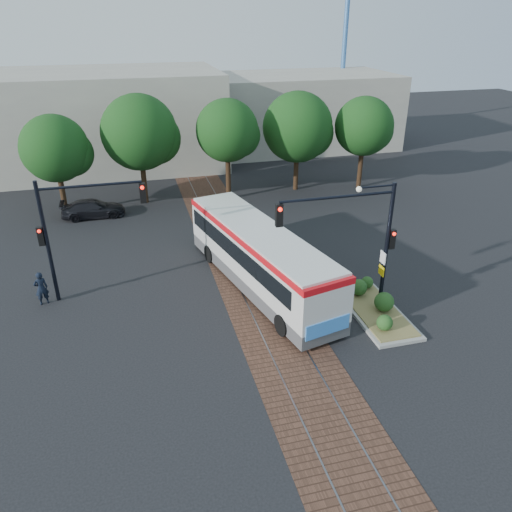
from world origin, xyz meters
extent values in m
plane|color=black|center=(0.00, 0.00, 0.00)|extent=(120.00, 120.00, 0.00)
cube|color=brown|center=(0.00, 4.00, 0.01)|extent=(3.60, 40.00, 0.01)
cube|color=slate|center=(-0.75, 4.00, 0.01)|extent=(0.06, 40.00, 0.01)
cube|color=slate|center=(0.75, 4.00, 0.01)|extent=(0.06, 40.00, 0.01)
cylinder|color=#382314|center=(-10.00, 16.00, 1.43)|extent=(0.36, 0.36, 2.86)
sphere|color=black|center=(-10.00, 16.00, 4.51)|extent=(4.40, 4.40, 4.40)
cylinder|color=#382314|center=(-4.50, 16.80, 1.56)|extent=(0.36, 0.36, 3.12)
sphere|color=black|center=(-4.50, 16.80, 5.07)|extent=(5.20, 5.20, 5.20)
cylinder|color=#382314|center=(1.50, 16.00, 1.69)|extent=(0.36, 0.36, 3.39)
sphere|color=black|center=(1.50, 16.00, 5.04)|extent=(4.40, 4.40, 4.40)
cylinder|color=#382314|center=(7.00, 16.80, 1.43)|extent=(0.36, 0.36, 2.86)
sphere|color=black|center=(7.00, 16.80, 4.81)|extent=(5.20, 5.20, 5.20)
cylinder|color=#382314|center=(12.00, 16.00, 1.56)|extent=(0.36, 0.36, 3.12)
sphere|color=black|center=(12.00, 16.00, 4.77)|extent=(4.40, 4.40, 4.40)
cube|color=#ADA899|center=(-8.00, 28.00, 4.00)|extent=(22.00, 12.00, 8.00)
cube|color=#ADA899|center=(12.00, 30.00, 3.50)|extent=(18.00, 10.00, 7.00)
cylinder|color=#3F72B2|center=(18.00, 34.00, 9.00)|extent=(0.50, 0.50, 18.00)
cube|color=#4A4A4D|center=(0.29, 2.79, 0.54)|extent=(5.02, 11.92, 0.68)
cube|color=silver|center=(0.29, 2.79, 1.80)|extent=(5.04, 11.92, 1.85)
cube|color=black|center=(0.22, 3.08, 2.09)|extent=(4.83, 10.80, 0.88)
cube|color=red|center=(0.29, 2.79, 2.87)|extent=(5.08, 11.93, 0.29)
cube|color=silver|center=(0.29, 2.79, 3.06)|extent=(4.88, 11.53, 0.14)
cube|color=black|center=(1.58, -2.75, 2.19)|extent=(1.54, 0.47, 0.88)
cube|color=#3883E0|center=(1.62, -2.91, 1.02)|extent=(2.10, 0.54, 0.68)
cube|color=orange|center=(1.74, 2.13, 1.22)|extent=(1.05, 4.28, 1.07)
cylinder|color=black|center=(0.15, -1.53, 0.49)|extent=(0.55, 1.02, 0.97)
cylinder|color=black|center=(2.33, -1.03, 0.49)|extent=(0.55, 1.02, 0.97)
cylinder|color=black|center=(-1.64, 6.14, 0.49)|extent=(0.55, 1.02, 0.97)
cylinder|color=black|center=(0.53, 6.65, 0.49)|extent=(0.55, 1.02, 0.97)
cube|color=gray|center=(4.80, -1.00, 0.07)|extent=(2.20, 5.20, 0.15)
cube|color=olive|center=(4.80, -1.00, 0.19)|extent=(1.90, 4.80, 0.08)
sphere|color=#1E4719|center=(4.40, -2.60, 0.58)|extent=(0.70, 0.70, 0.70)
sphere|color=#1E4719|center=(5.10, -1.20, 0.68)|extent=(0.90, 0.90, 0.90)
sphere|color=#1E4719|center=(4.60, 0.40, 0.63)|extent=(0.80, 0.80, 0.80)
sphere|color=#1E4719|center=(5.30, 0.90, 0.53)|extent=(0.60, 0.60, 0.60)
cylinder|color=black|center=(5.10, -0.80, 3.21)|extent=(0.18, 0.18, 6.00)
cylinder|color=black|center=(2.60, -0.80, 5.81)|extent=(5.00, 0.12, 0.12)
cube|color=black|center=(0.10, -0.80, 5.26)|extent=(0.28, 0.22, 0.95)
sphere|color=#FF190C|center=(0.10, -0.94, 5.56)|extent=(0.18, 0.18, 0.18)
cube|color=black|center=(5.32, -0.80, 3.61)|extent=(0.26, 0.20, 0.90)
sphere|color=#FF190C|center=(5.32, -0.93, 3.92)|extent=(0.16, 0.16, 0.16)
cube|color=white|center=(4.92, -0.92, 2.81)|extent=(0.04, 0.45, 0.55)
cube|color=yellow|center=(4.92, -0.92, 2.17)|extent=(0.04, 0.45, 0.45)
cylinder|color=black|center=(4.30, -0.80, 6.12)|extent=(1.60, 0.08, 0.08)
sphere|color=silver|center=(3.50, -0.80, 6.06)|extent=(0.24, 0.24, 0.24)
cylinder|color=black|center=(-9.50, 4.00, 3.00)|extent=(0.18, 0.18, 6.00)
cylinder|color=black|center=(-7.25, 4.00, 5.60)|extent=(4.50, 0.12, 0.12)
cube|color=black|center=(-5.00, 4.00, 5.05)|extent=(0.28, 0.22, 0.95)
sphere|color=#FF190C|center=(-5.00, 3.86, 5.35)|extent=(0.18, 0.18, 0.18)
cube|color=black|center=(-9.72, 4.00, 3.40)|extent=(0.26, 0.20, 0.90)
sphere|color=#FF190C|center=(-9.72, 3.87, 3.70)|extent=(0.16, 0.16, 0.16)
imported|color=black|center=(-10.13, 3.80, 0.84)|extent=(0.71, 0.58, 1.69)
imported|color=black|center=(-8.10, 14.78, 0.60)|extent=(4.15, 1.71, 1.20)
camera|label=1|loc=(-5.55, -18.51, 12.66)|focal=35.00mm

